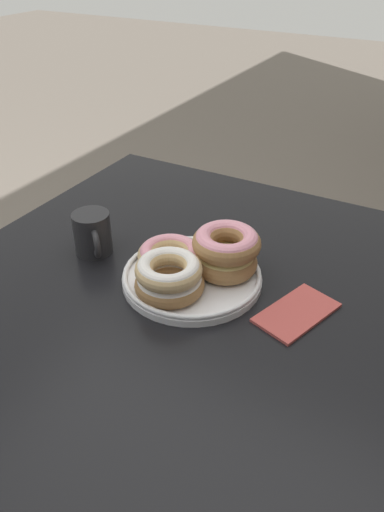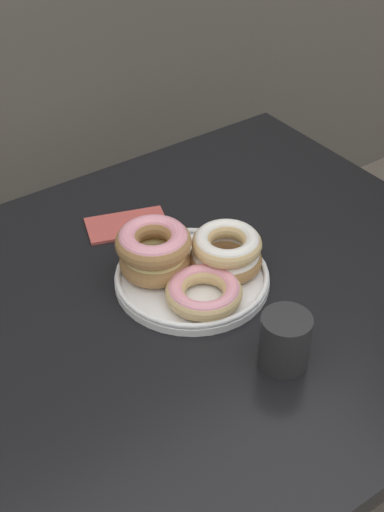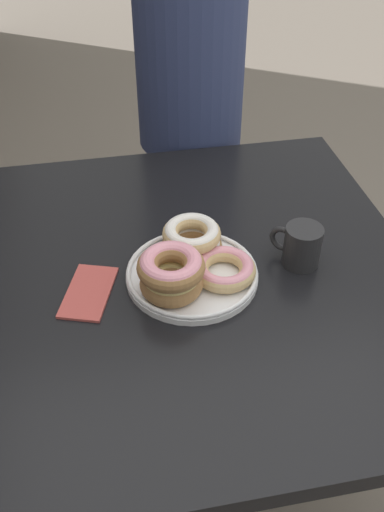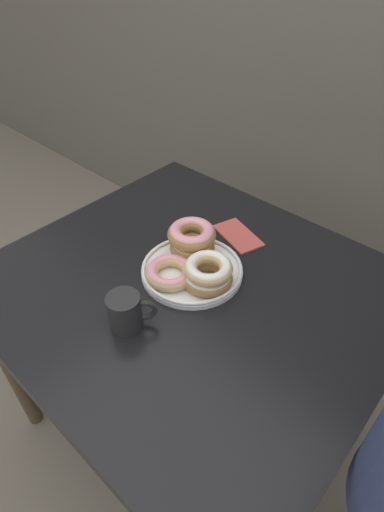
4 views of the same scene
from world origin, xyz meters
name	(u,v)px [view 3 (image 3 of 4)]	position (x,y,z in m)	size (l,w,h in m)	color
ground_plane	(253,448)	(0.00, 0.00, 0.00)	(14.00, 14.00, 0.00)	#70665B
dining_table	(203,296)	(0.00, 0.16, 0.66)	(1.02, 0.92, 0.74)	black
donut_plate	(190,264)	(-0.02, 0.20, 0.78)	(0.29, 0.30, 0.10)	white
coffee_mug	(301,245)	(-0.02, -0.04, 0.78)	(0.09, 0.10, 0.09)	#232326
person_figure	(190,107)	(0.69, 0.06, 0.78)	(0.35, 0.31, 1.47)	black
napkin	(89,292)	(-0.03, 0.40, 0.74)	(0.18, 0.13, 0.01)	#BC4C47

